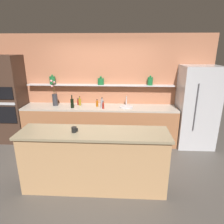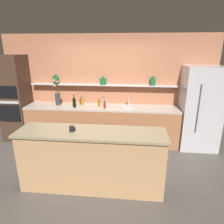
{
  "view_description": "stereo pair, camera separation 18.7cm",
  "coord_description": "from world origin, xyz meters",
  "px_view_note": "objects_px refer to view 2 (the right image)",
  "views": [
    {
      "loc": [
        0.44,
        -3.36,
        2.28
      ],
      "look_at": [
        0.24,
        0.37,
        1.07
      ],
      "focal_mm": 32.0,
      "sensor_mm": 36.0,
      "label": 1
    },
    {
      "loc": [
        0.63,
        -3.35,
        2.28
      ],
      "look_at": [
        0.24,
        0.37,
        1.07
      ],
      "focal_mm": 32.0,
      "sensor_mm": 36.0,
      "label": 2
    }
  ],
  "objects_px": {
    "refrigerator": "(200,108)",
    "coffee_mug": "(72,129)",
    "bottle_sauce_4": "(81,102)",
    "flower_vase": "(58,97)",
    "bottle_oil_2": "(82,101)",
    "bottle_sauce_3": "(105,105)",
    "bottle_wine_5": "(74,103)",
    "bottle_sauce_1": "(99,103)",
    "sink_fixture": "(128,106)",
    "oven_tower": "(15,99)",
    "bottle_spirit_0": "(104,103)"
  },
  "relations": [
    {
      "from": "bottle_sauce_4",
      "to": "coffee_mug",
      "type": "xyz_separation_m",
      "value": [
        0.36,
        -1.91,
        0.08
      ]
    },
    {
      "from": "bottle_sauce_4",
      "to": "flower_vase",
      "type": "bearing_deg",
      "value": -171.19
    },
    {
      "from": "bottle_spirit_0",
      "to": "coffee_mug",
      "type": "height_order",
      "value": "bottle_spirit_0"
    },
    {
      "from": "bottle_sauce_1",
      "to": "bottle_wine_5",
      "type": "bearing_deg",
      "value": -165.82
    },
    {
      "from": "refrigerator",
      "to": "bottle_sauce_4",
      "type": "height_order",
      "value": "refrigerator"
    },
    {
      "from": "sink_fixture",
      "to": "coffee_mug",
      "type": "relative_size",
      "value": 3.14
    },
    {
      "from": "bottle_oil_2",
      "to": "flower_vase",
      "type": "bearing_deg",
      "value": -176.12
    },
    {
      "from": "bottle_spirit_0",
      "to": "bottle_sauce_3",
      "type": "relative_size",
      "value": 1.41
    },
    {
      "from": "sink_fixture",
      "to": "bottle_oil_2",
      "type": "relative_size",
      "value": 1.42
    },
    {
      "from": "refrigerator",
      "to": "flower_vase",
      "type": "distance_m",
      "value": 3.39
    },
    {
      "from": "bottle_spirit_0",
      "to": "refrigerator",
      "type": "bearing_deg",
      "value": 0.97
    },
    {
      "from": "oven_tower",
      "to": "bottle_sauce_3",
      "type": "xyz_separation_m",
      "value": [
        2.29,
        -0.15,
        -0.07
      ]
    },
    {
      "from": "bottle_sauce_4",
      "to": "coffee_mug",
      "type": "height_order",
      "value": "coffee_mug"
    },
    {
      "from": "oven_tower",
      "to": "sink_fixture",
      "type": "relative_size",
      "value": 6.63
    },
    {
      "from": "oven_tower",
      "to": "bottle_spirit_0",
      "type": "xyz_separation_m",
      "value": [
        2.25,
        -0.07,
        -0.04
      ]
    },
    {
      "from": "sink_fixture",
      "to": "bottle_sauce_3",
      "type": "xyz_separation_m",
      "value": [
        -0.54,
        -0.16,
        0.05
      ]
    },
    {
      "from": "refrigerator",
      "to": "bottle_wine_5",
      "type": "relative_size",
      "value": 6.18
    },
    {
      "from": "sink_fixture",
      "to": "bottle_spirit_0",
      "type": "xyz_separation_m",
      "value": [
        -0.58,
        -0.09,
        0.08
      ]
    },
    {
      "from": "bottle_oil_2",
      "to": "coffee_mug",
      "type": "distance_m",
      "value": 1.89
    },
    {
      "from": "bottle_spirit_0",
      "to": "bottle_sauce_1",
      "type": "bearing_deg",
      "value": 143.09
    },
    {
      "from": "bottle_sauce_3",
      "to": "bottle_wine_5",
      "type": "bearing_deg",
      "value": 178.05
    },
    {
      "from": "sink_fixture",
      "to": "bottle_oil_2",
      "type": "height_order",
      "value": "sink_fixture"
    },
    {
      "from": "coffee_mug",
      "to": "bottle_oil_2",
      "type": "bearing_deg",
      "value": 99.23
    },
    {
      "from": "bottle_sauce_3",
      "to": "flower_vase",
      "type": "bearing_deg",
      "value": 170.22
    },
    {
      "from": "bottle_sauce_1",
      "to": "bottle_wine_5",
      "type": "distance_m",
      "value": 0.59
    },
    {
      "from": "bottle_wine_5",
      "to": "bottle_oil_2",
      "type": "bearing_deg",
      "value": 59.1
    },
    {
      "from": "bottle_sauce_1",
      "to": "flower_vase",
      "type": "bearing_deg",
      "value": 177.91
    },
    {
      "from": "refrigerator",
      "to": "flower_vase",
      "type": "relative_size",
      "value": 2.99
    },
    {
      "from": "oven_tower",
      "to": "bottle_wine_5",
      "type": "xyz_separation_m",
      "value": [
        1.55,
        -0.12,
        -0.03
      ]
    },
    {
      "from": "flower_vase",
      "to": "bottle_spirit_0",
      "type": "xyz_separation_m",
      "value": [
        1.17,
        -0.14,
        -0.09
      ]
    },
    {
      "from": "bottle_sauce_1",
      "to": "coffee_mug",
      "type": "bearing_deg",
      "value": -94.34
    },
    {
      "from": "bottle_sauce_3",
      "to": "bottle_wine_5",
      "type": "distance_m",
      "value": 0.74
    },
    {
      "from": "bottle_sauce_3",
      "to": "bottle_sauce_4",
      "type": "distance_m",
      "value": 0.72
    },
    {
      "from": "oven_tower",
      "to": "bottle_oil_2",
      "type": "height_order",
      "value": "oven_tower"
    },
    {
      "from": "flower_vase",
      "to": "bottle_sauce_1",
      "type": "xyz_separation_m",
      "value": [
        1.04,
        -0.04,
        -0.11
      ]
    },
    {
      "from": "bottle_sauce_1",
      "to": "bottle_oil_2",
      "type": "distance_m",
      "value": 0.45
    },
    {
      "from": "refrigerator",
      "to": "flower_vase",
      "type": "bearing_deg",
      "value": 178.34
    },
    {
      "from": "sink_fixture",
      "to": "coffee_mug",
      "type": "bearing_deg",
      "value": -115.32
    },
    {
      "from": "flower_vase",
      "to": "bottle_sauce_3",
      "type": "distance_m",
      "value": 1.23
    },
    {
      "from": "refrigerator",
      "to": "bottle_spirit_0",
      "type": "bearing_deg",
      "value": -179.03
    },
    {
      "from": "flower_vase",
      "to": "bottle_sauce_1",
      "type": "bearing_deg",
      "value": -2.09
    },
    {
      "from": "oven_tower",
      "to": "bottle_sauce_4",
      "type": "xyz_separation_m",
      "value": [
        1.63,
        0.15,
        -0.07
      ]
    },
    {
      "from": "bottle_wine_5",
      "to": "oven_tower",
      "type": "bearing_deg",
      "value": 175.52
    },
    {
      "from": "sink_fixture",
      "to": "refrigerator",
      "type": "bearing_deg",
      "value": -1.69
    },
    {
      "from": "refrigerator",
      "to": "bottle_sauce_3",
      "type": "relative_size",
      "value": 10.97
    },
    {
      "from": "oven_tower",
      "to": "bottle_sauce_1",
      "type": "bearing_deg",
      "value": 0.63
    },
    {
      "from": "refrigerator",
      "to": "coffee_mug",
      "type": "xyz_separation_m",
      "value": [
        -2.48,
        -1.73,
        0.11
      ]
    },
    {
      "from": "flower_vase",
      "to": "bottle_oil_2",
      "type": "xyz_separation_m",
      "value": [
        0.6,
        0.04,
        -0.1
      ]
    },
    {
      "from": "bottle_spirit_0",
      "to": "bottle_sauce_1",
      "type": "height_order",
      "value": "bottle_spirit_0"
    },
    {
      "from": "bottle_oil_2",
      "to": "bottle_sauce_4",
      "type": "height_order",
      "value": "bottle_oil_2"
    }
  ]
}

